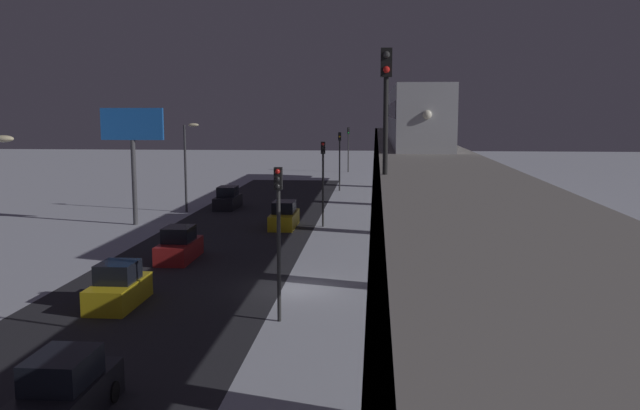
{
  "coord_description": "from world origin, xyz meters",
  "views": [
    {
      "loc": [
        -3.89,
        32.38,
        8.62
      ],
      "look_at": [
        -0.07,
        -14.58,
        2.16
      ],
      "focal_mm": 38.29,
      "sensor_mm": 36.0,
      "label": 1
    }
  ],
  "objects_px": {
    "sedan_black_2": "(228,199)",
    "commercial_billboard": "(132,136)",
    "sedan_red": "(179,246)",
    "traffic_light_far": "(340,153)",
    "sedan_black": "(63,395)",
    "subway_train": "(404,114)",
    "traffic_light_distant": "(348,143)",
    "traffic_light_mid": "(323,171)",
    "rail_signal": "(386,89)",
    "traffic_light_near": "(279,221)",
    "sedan_yellow_2": "(284,217)",
    "sedan_yellow": "(119,288)"
  },
  "relations": [
    {
      "from": "traffic_light_distant",
      "to": "rail_signal",
      "type": "bearing_deg",
      "value": 93.18
    },
    {
      "from": "traffic_light_far",
      "to": "commercial_billboard",
      "type": "xyz_separation_m",
      "value": [
        14.44,
        23.91,
        2.63
      ]
    },
    {
      "from": "sedan_red",
      "to": "sedan_black",
      "type": "bearing_deg",
      "value": 97.62
    },
    {
      "from": "rail_signal",
      "to": "sedan_black_2",
      "type": "xyz_separation_m",
      "value": [
        13.51,
        -37.89,
        -8.54
      ]
    },
    {
      "from": "sedan_yellow",
      "to": "traffic_light_distant",
      "type": "distance_m",
      "value": 69.54
    },
    {
      "from": "commercial_billboard",
      "to": "traffic_light_distant",
      "type": "bearing_deg",
      "value": -106.91
    },
    {
      "from": "subway_train",
      "to": "traffic_light_distant",
      "type": "height_order",
      "value": "subway_train"
    },
    {
      "from": "sedan_yellow_2",
      "to": "traffic_light_near",
      "type": "xyz_separation_m",
      "value": [
        -2.9,
        23.11,
        3.4
      ]
    },
    {
      "from": "sedan_yellow_2",
      "to": "sedan_black",
      "type": "bearing_deg",
      "value": -93.14
    },
    {
      "from": "traffic_light_near",
      "to": "commercial_billboard",
      "type": "distance_m",
      "value": 27.52
    },
    {
      "from": "subway_train",
      "to": "traffic_light_distant",
      "type": "distance_m",
      "value": 38.19
    },
    {
      "from": "sedan_black",
      "to": "commercial_billboard",
      "type": "relative_size",
      "value": 0.5
    },
    {
      "from": "sedan_yellow_2",
      "to": "sedan_red",
      "type": "distance_m",
      "value": 12.72
    },
    {
      "from": "sedan_black_2",
      "to": "sedan_yellow_2",
      "type": "relative_size",
      "value": 0.95
    },
    {
      "from": "subway_train",
      "to": "commercial_billboard",
      "type": "distance_m",
      "value": 23.13
    },
    {
      "from": "sedan_yellow",
      "to": "commercial_billboard",
      "type": "relative_size",
      "value": 0.45
    },
    {
      "from": "traffic_light_far",
      "to": "subway_train",
      "type": "bearing_deg",
      "value": 114.57
    },
    {
      "from": "traffic_light_mid",
      "to": "sedan_black_2",
      "type": "bearing_deg",
      "value": -44.56
    },
    {
      "from": "subway_train",
      "to": "rail_signal",
      "type": "distance_m",
      "value": 38.56
    },
    {
      "from": "traffic_light_mid",
      "to": "commercial_billboard",
      "type": "distance_m",
      "value": 14.68
    },
    {
      "from": "traffic_light_near",
      "to": "traffic_light_distant",
      "type": "distance_m",
      "value": 70.79
    },
    {
      "from": "rail_signal",
      "to": "traffic_light_mid",
      "type": "height_order",
      "value": "rail_signal"
    },
    {
      "from": "sedan_black_2",
      "to": "traffic_light_mid",
      "type": "relative_size",
      "value": 0.71
    },
    {
      "from": "traffic_light_far",
      "to": "traffic_light_near",
      "type": "bearing_deg",
      "value": 90.0
    },
    {
      "from": "traffic_light_mid",
      "to": "traffic_light_distant",
      "type": "relative_size",
      "value": 1.0
    },
    {
      "from": "traffic_light_near",
      "to": "traffic_light_distant",
      "type": "bearing_deg",
      "value": -90.0
    },
    {
      "from": "sedan_red",
      "to": "traffic_light_near",
      "type": "distance_m",
      "value": 13.94
    },
    {
      "from": "subway_train",
      "to": "sedan_black_2",
      "type": "height_order",
      "value": "subway_train"
    },
    {
      "from": "traffic_light_distant",
      "to": "traffic_light_mid",
      "type": "bearing_deg",
      "value": 90.0
    },
    {
      "from": "subway_train",
      "to": "sedan_red",
      "type": "height_order",
      "value": "subway_train"
    },
    {
      "from": "subway_train",
      "to": "traffic_light_far",
      "type": "relative_size",
      "value": 8.67
    },
    {
      "from": "sedan_black",
      "to": "sedan_red",
      "type": "height_order",
      "value": "same"
    },
    {
      "from": "rail_signal",
      "to": "commercial_billboard",
      "type": "bearing_deg",
      "value": -56.72
    },
    {
      "from": "sedan_red",
      "to": "traffic_light_near",
      "type": "height_order",
      "value": "traffic_light_near"
    },
    {
      "from": "sedan_yellow_2",
      "to": "commercial_billboard",
      "type": "height_order",
      "value": "commercial_billboard"
    },
    {
      "from": "sedan_black_2",
      "to": "sedan_yellow_2",
      "type": "height_order",
      "value": "same"
    },
    {
      "from": "sedan_yellow_2",
      "to": "commercial_billboard",
      "type": "bearing_deg",
      "value": 179.12
    },
    {
      "from": "traffic_light_mid",
      "to": "traffic_light_far",
      "type": "bearing_deg",
      "value": -90.0
    },
    {
      "from": "subway_train",
      "to": "traffic_light_mid",
      "type": "distance_m",
      "value": 12.36
    },
    {
      "from": "sedan_yellow_2",
      "to": "traffic_light_distant",
      "type": "distance_m",
      "value": 47.89
    },
    {
      "from": "sedan_red",
      "to": "commercial_billboard",
      "type": "relative_size",
      "value": 0.49
    },
    {
      "from": "commercial_billboard",
      "to": "sedan_red",
      "type": "bearing_deg",
      "value": 119.97
    },
    {
      "from": "sedan_yellow_2",
      "to": "traffic_light_far",
      "type": "height_order",
      "value": "traffic_light_far"
    },
    {
      "from": "sedan_black_2",
      "to": "commercial_billboard",
      "type": "xyz_separation_m",
      "value": [
        5.14,
        9.47,
        6.03
      ]
    },
    {
      "from": "sedan_black_2",
      "to": "commercial_billboard",
      "type": "relative_size",
      "value": 0.51
    },
    {
      "from": "traffic_light_far",
      "to": "commercial_billboard",
      "type": "bearing_deg",
      "value": 58.87
    },
    {
      "from": "traffic_light_far",
      "to": "traffic_light_mid",
      "type": "bearing_deg",
      "value": 90.0
    },
    {
      "from": "traffic_light_distant",
      "to": "sedan_black",
      "type": "bearing_deg",
      "value": 86.66
    },
    {
      "from": "sedan_yellow",
      "to": "traffic_light_distant",
      "type": "relative_size",
      "value": 0.63
    },
    {
      "from": "traffic_light_near",
      "to": "traffic_light_distant",
      "type": "relative_size",
      "value": 1.0
    }
  ]
}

